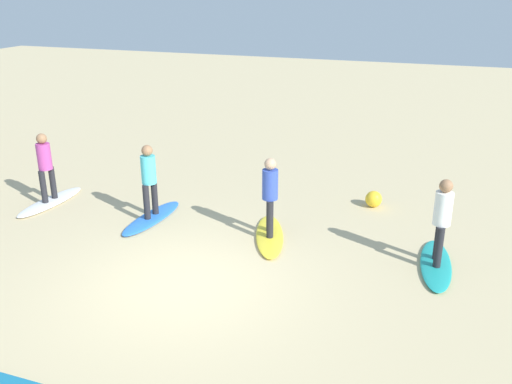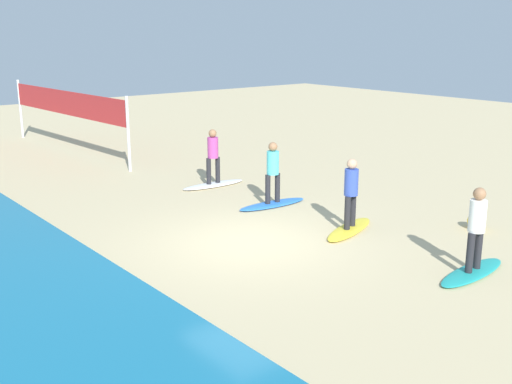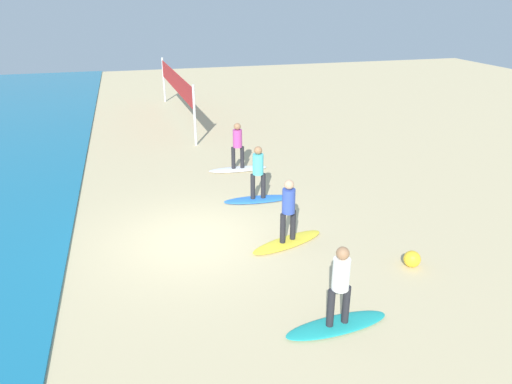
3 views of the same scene
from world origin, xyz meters
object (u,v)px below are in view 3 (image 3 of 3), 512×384
(surfboard_teal, at_px, (337,325))
(volleyball_net, at_px, (176,84))
(surfer_yellow, at_px, (288,206))
(surfer_teal, at_px, (341,281))
(surfer_blue, at_px, (258,169))
(surfer_white, at_px, (238,142))
(surfboard_yellow, at_px, (287,242))
(surfboard_white, at_px, (238,169))
(beach_ball, at_px, (412,259))
(surfboard_blue, at_px, (258,199))

(surfboard_teal, height_order, volleyball_net, volleyball_net)
(surfboard_teal, bearing_deg, surfer_yellow, -96.98)
(volleyball_net, bearing_deg, surfer_teal, -176.37)
(surfer_blue, distance_m, surfer_white, 2.77)
(surfboard_yellow, height_order, surfer_blue, surfer_blue)
(surfboard_white, distance_m, beach_ball, 7.71)
(surfer_yellow, relative_size, surfer_white, 1.00)
(surfer_yellow, xyz_separation_m, surfer_white, (5.54, -0.02, 0.00))
(surfboard_teal, height_order, surfboard_yellow, same)
(surfboard_white, height_order, surfer_white, surfer_white)
(surfer_teal, bearing_deg, surfboard_teal, 0.00)
(volleyball_net, bearing_deg, surfboard_blue, -173.61)
(surfer_teal, relative_size, beach_ball, 4.19)
(surfboard_white, relative_size, volleyball_net, 0.23)
(surfer_teal, xyz_separation_m, surfboard_white, (8.86, -0.16, -0.99))
(beach_ball, bearing_deg, surfboard_teal, 121.06)
(surfboard_teal, distance_m, surfboard_white, 8.86)
(surfer_yellow, relative_size, surfer_blue, 1.00)
(surfboard_yellow, xyz_separation_m, volleyball_net, (13.44, 1.20, 1.74))
(surfer_teal, height_order, beach_ball, surfer_teal)
(surfer_white, bearing_deg, surfer_teal, 178.99)
(surfboard_yellow, distance_m, surfer_white, 5.63)
(surfer_blue, relative_size, surfboard_white, 0.78)
(surfer_teal, xyz_separation_m, surfer_blue, (6.09, -0.13, 0.00))
(surfer_blue, height_order, beach_ball, surfer_blue)
(surfboard_teal, height_order, surfboard_white, same)
(surfboard_teal, bearing_deg, surfboard_white, -95.60)
(surfer_yellow, height_order, surfboard_white, surfer_yellow)
(surfboard_blue, bearing_deg, surfboard_white, -86.93)
(surfboard_white, xyz_separation_m, volleyball_net, (7.90, 1.22, 1.74))
(surfer_teal, bearing_deg, surfer_white, -1.01)
(surfboard_blue, height_order, surfer_blue, surfer_blue)
(surfer_white, bearing_deg, surfboard_teal, 178.99)
(surfboard_blue, distance_m, beach_ball, 5.16)
(surfboard_blue, relative_size, surfer_white, 1.28)
(surfer_yellow, bearing_deg, surfboard_teal, 177.61)
(surfboard_teal, xyz_separation_m, surfer_white, (8.86, -0.16, 0.99))
(surfboard_yellow, height_order, volleyball_net, volleyball_net)
(surfer_teal, distance_m, beach_ball, 3.10)
(surfboard_blue, bearing_deg, surfboard_yellow, 93.66)
(surfer_yellow, relative_size, surfboard_white, 0.78)
(surfboard_white, xyz_separation_m, beach_ball, (-7.32, -2.40, 0.15))
(surfer_yellow, bearing_deg, beach_ball, -126.25)
(surfer_teal, height_order, surfboard_blue, surfer_teal)
(surfer_yellow, height_order, surfer_blue, same)
(surfer_yellow, xyz_separation_m, volleyball_net, (13.44, 1.20, 0.75))
(surfer_blue, relative_size, volleyball_net, 0.18)
(surfboard_white, relative_size, beach_ball, 5.37)
(surfer_teal, relative_size, surfer_white, 1.00)
(surfboard_teal, relative_size, volleyball_net, 0.23)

